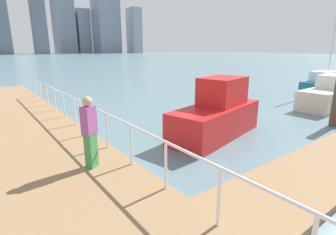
{
  "coord_description": "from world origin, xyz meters",
  "views": [
    {
      "loc": [
        -6.08,
        6.84,
        3.3
      ],
      "look_at": [
        -1.41,
        13.05,
        1.2
      ],
      "focal_mm": 27.69,
      "sensor_mm": 36.0,
      "label": 1
    }
  ],
  "objects_px": {
    "moored_boat_4": "(336,94)",
    "pedestrian_0": "(90,131)",
    "moored_boat_2": "(326,84)",
    "moored_boat_3": "(217,114)"
  },
  "relations": [
    {
      "from": "moored_boat_3",
      "to": "moored_boat_4",
      "type": "xyz_separation_m",
      "value": [
        9.57,
        -0.47,
        -0.17
      ]
    },
    {
      "from": "moored_boat_3",
      "to": "moored_boat_4",
      "type": "distance_m",
      "value": 9.58
    },
    {
      "from": "pedestrian_0",
      "to": "moored_boat_3",
      "type": "bearing_deg",
      "value": 6.65
    },
    {
      "from": "moored_boat_2",
      "to": "moored_boat_4",
      "type": "height_order",
      "value": "moored_boat_2"
    },
    {
      "from": "moored_boat_4",
      "to": "pedestrian_0",
      "type": "relative_size",
      "value": 3.72
    },
    {
      "from": "moored_boat_3",
      "to": "moored_boat_2",
      "type": "bearing_deg",
      "value": 8.0
    },
    {
      "from": "moored_boat_4",
      "to": "pedestrian_0",
      "type": "xyz_separation_m",
      "value": [
        -14.75,
        -0.14,
        0.66
      ]
    },
    {
      "from": "moored_boat_2",
      "to": "pedestrian_0",
      "type": "height_order",
      "value": "moored_boat_2"
    },
    {
      "from": "moored_boat_4",
      "to": "moored_boat_2",
      "type": "bearing_deg",
      "value": 28.27
    },
    {
      "from": "moored_boat_2",
      "to": "moored_boat_4",
      "type": "relative_size",
      "value": 1.15
    }
  ]
}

